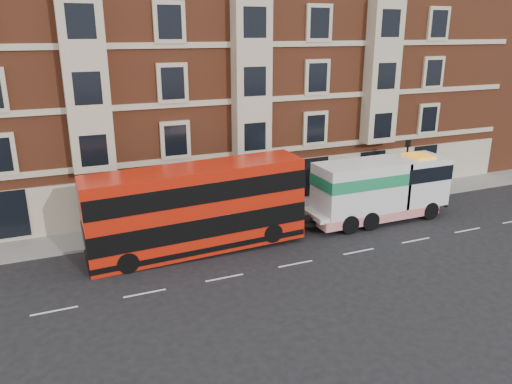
{
  "coord_description": "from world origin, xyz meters",
  "views": [
    {
      "loc": [
        -11.32,
        -21.32,
        11.85
      ],
      "look_at": [
        -0.59,
        4.0,
        2.91
      ],
      "focal_mm": 35.0,
      "sensor_mm": 36.0,
      "label": 1
    }
  ],
  "objects": [
    {
      "name": "sidewalk",
      "position": [
        0.0,
        7.5,
        0.07
      ],
      "size": [
        90.0,
        3.0,
        0.15
      ],
      "primitive_type": "cube",
      "color": "slate",
      "rests_on": "ground"
    },
    {
      "name": "double_decker_bus",
      "position": [
        -4.27,
        3.7,
        2.58
      ],
      "size": [
        12.03,
        2.76,
        4.87
      ],
      "color": "red",
      "rests_on": "ground"
    },
    {
      "name": "lamp_post_west",
      "position": [
        -6.0,
        6.2,
        2.68
      ],
      "size": [
        0.35,
        0.15,
        4.35
      ],
      "color": "black",
      "rests_on": "sidewalk"
    },
    {
      "name": "ground",
      "position": [
        0.0,
        0.0,
        0.0
      ],
      "size": [
        120.0,
        120.0,
        0.0
      ],
      "primitive_type": "plane",
      "color": "black",
      "rests_on": "ground"
    },
    {
      "name": "victorian_terrace",
      "position": [
        0.5,
        15.0,
        10.07
      ],
      "size": [
        45.0,
        12.0,
        20.4
      ],
      "color": "brown",
      "rests_on": "ground"
    },
    {
      "name": "lamp_post_east",
      "position": [
        12.0,
        6.2,
        2.68
      ],
      "size": [
        0.35,
        0.15,
        4.35
      ],
      "color": "black",
      "rests_on": "sidewalk"
    },
    {
      "name": "tow_truck",
      "position": [
        7.79,
        3.7,
        2.13
      ],
      "size": [
        9.63,
        2.85,
        4.01
      ],
      "color": "silver",
      "rests_on": "ground"
    },
    {
      "name": "pedestrian",
      "position": [
        -9.01,
        6.49,
        1.0
      ],
      "size": [
        0.73,
        0.72,
        1.7
      ],
      "primitive_type": "imported",
      "rotation": [
        0.0,
        0.0,
        -0.74
      ],
      "color": "#192732",
      "rests_on": "sidewalk"
    }
  ]
}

